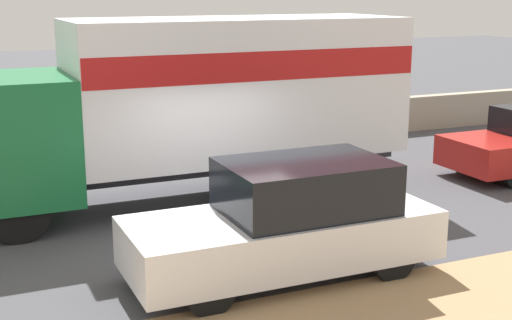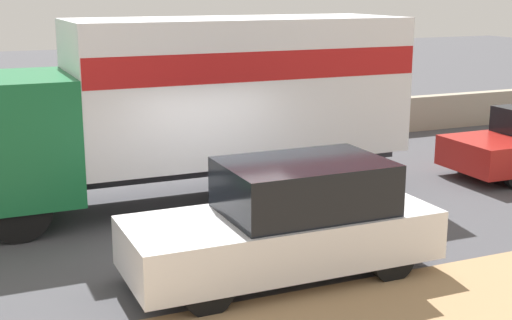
{
  "view_description": "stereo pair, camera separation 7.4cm",
  "coord_description": "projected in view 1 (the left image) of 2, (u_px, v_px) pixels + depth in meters",
  "views": [
    {
      "loc": [
        -4.07,
        -9.76,
        4.04
      ],
      "look_at": [
        0.63,
        0.87,
        1.23
      ],
      "focal_mm": 50.0,
      "sensor_mm": 36.0,
      "label": 1
    },
    {
      "loc": [
        -4.0,
        -9.79,
        4.04
      ],
      "look_at": [
        0.63,
        0.87,
        1.23
      ],
      "focal_mm": 50.0,
      "sensor_mm": 36.0,
      "label": 2
    }
  ],
  "objects": [
    {
      "name": "box_truck",
      "position": [
        199.0,
        97.0,
        13.46
      ],
      "size": [
        8.55,
        2.42,
        3.5
      ],
      "rotation": [
        0.0,
        0.0,
        3.14
      ],
      "color": "#196B38",
      "rests_on": "ground_plane"
    },
    {
      "name": "car_hatchback",
      "position": [
        289.0,
        222.0,
        10.1
      ],
      "size": [
        4.44,
        1.73,
        1.68
      ],
      "rotation": [
        0.0,
        0.0,
        3.14
      ],
      "color": "silver",
      "rests_on": "ground_plane"
    },
    {
      "name": "stone_wall_backdrop",
      "position": [
        130.0,
        137.0,
        17.4
      ],
      "size": [
        60.0,
        0.35,
        0.99
      ],
      "color": "#A39984",
      "rests_on": "ground_plane"
    },
    {
      "name": "ground_plane",
      "position": [
        242.0,
        251.0,
        11.22
      ],
      "size": [
        80.0,
        80.0,
        0.0
      ],
      "primitive_type": "plane",
      "color": "#47474C"
    }
  ]
}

